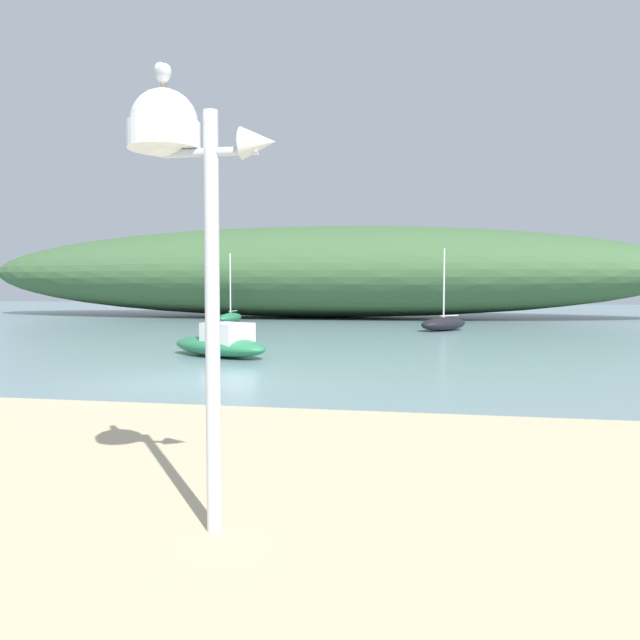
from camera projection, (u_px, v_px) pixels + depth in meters
name	position (u px, v px, depth m)	size (l,w,h in m)	color
ground_plane	(187.00, 382.00, 14.39)	(120.00, 120.00, 0.00)	gray
distant_hill	(315.00, 272.00, 43.21)	(47.85, 12.45, 6.12)	#3D6038
mast_structure	(178.00, 161.00, 5.08)	(1.22, 0.59, 3.59)	silver
seagull_on_radar	(163.00, 72.00, 5.08)	(0.26, 0.32, 0.24)	orange
sailboat_mid_channel	(231.00, 317.00, 36.58)	(0.89, 3.10, 4.00)	#287A4C
motorboat_centre_water	(221.00, 343.00, 19.44)	(3.99, 3.04, 1.05)	#287A4C
sailboat_near_shore	(444.00, 324.00, 30.29)	(2.78, 3.11, 3.93)	black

